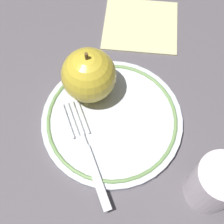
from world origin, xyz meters
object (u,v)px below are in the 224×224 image
object	(u,v)px
apple_red_whole	(89,75)
fork	(88,155)
plate	(112,120)
napkin_folded	(141,25)
drinking_glass	(214,184)

from	to	relation	value
apple_red_whole	fork	xyz separation A→B (m)	(0.00, -0.11, -0.04)
apple_red_whole	plate	bearing A→B (deg)	-55.53
fork	napkin_folded	world-z (taller)	fork
plate	napkin_folded	bearing A→B (deg)	75.04
plate	apple_red_whole	size ratio (longest dim) A/B	2.34
fork	napkin_folded	size ratio (longest dim) A/B	1.27
apple_red_whole	napkin_folded	size ratio (longest dim) A/B	0.69
fork	apple_red_whole	bearing A→B (deg)	-20.19
plate	drinking_glass	distance (m)	0.18
fork	drinking_glass	size ratio (longest dim) A/B	2.00
apple_red_whole	drinking_glass	bearing A→B (deg)	-43.63
plate	napkin_folded	size ratio (longest dim) A/B	1.61
plate	fork	size ratio (longest dim) A/B	1.26
fork	drinking_glass	distance (m)	0.18
apple_red_whole	napkin_folded	bearing A→B (deg)	59.35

